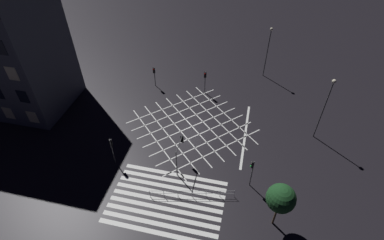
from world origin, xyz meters
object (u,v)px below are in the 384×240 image
(street_lamp_east, at_px, (269,45))
(traffic_light_median_south, at_px, (180,148))
(traffic_light_median_north, at_px, (205,78))
(traffic_light_se_main, at_px, (252,168))
(traffic_light_nw_cross, at_px, (154,73))
(traffic_light_sw_cross, at_px, (112,146))
(street_tree_near, at_px, (281,198))
(street_lamp_west, at_px, (327,100))

(street_lamp_east, bearing_deg, traffic_light_median_south, -111.56)
(traffic_light_median_north, distance_m, traffic_light_se_main, 17.63)
(traffic_light_nw_cross, relative_size, street_lamp_east, 0.40)
(traffic_light_se_main, xyz_separation_m, street_lamp_east, (0.42, 22.63, 2.70))
(traffic_light_median_north, bearing_deg, traffic_light_nw_cross, -90.48)
(traffic_light_sw_cross, relative_size, street_lamp_east, 0.46)
(street_lamp_east, xyz_separation_m, street_tree_near, (2.30, -26.73, -1.26))
(traffic_light_sw_cross, bearing_deg, street_tree_near, -101.78)
(traffic_light_se_main, height_order, traffic_light_sw_cross, traffic_light_se_main)
(traffic_light_sw_cross, distance_m, traffic_light_nw_cross, 15.98)
(traffic_light_median_south, bearing_deg, street_tree_near, -115.50)
(traffic_light_sw_cross, xyz_separation_m, street_lamp_west, (23.29, 9.81, 3.25))
(traffic_light_median_south, relative_size, street_lamp_west, 0.44)
(traffic_light_median_south, distance_m, street_lamp_east, 23.34)
(traffic_light_median_south, xyz_separation_m, street_tree_near, (10.82, -5.16, 1.42))
(traffic_light_se_main, height_order, traffic_light_nw_cross, traffic_light_se_main)
(traffic_light_nw_cross, bearing_deg, street_lamp_west, 75.35)
(traffic_light_median_north, height_order, traffic_light_se_main, traffic_light_se_main)
(traffic_light_se_main, relative_size, street_lamp_west, 0.45)
(traffic_light_sw_cross, relative_size, street_lamp_west, 0.43)
(street_lamp_east, relative_size, street_lamp_west, 0.94)
(traffic_light_sw_cross, distance_m, street_lamp_east, 28.15)
(traffic_light_median_north, bearing_deg, traffic_light_sw_cross, -25.70)
(traffic_light_median_north, xyz_separation_m, traffic_light_sw_cross, (-7.66, -15.91, 0.03))
(traffic_light_median_south, relative_size, traffic_light_nw_cross, 1.15)
(traffic_light_sw_cross, height_order, street_lamp_west, street_lamp_west)
(traffic_light_median_south, distance_m, traffic_light_nw_cross, 16.67)
(traffic_light_median_south, height_order, street_tree_near, street_tree_near)
(traffic_light_median_north, bearing_deg, street_lamp_east, 129.33)
(street_lamp_west, relative_size, street_tree_near, 1.56)
(traffic_light_sw_cross, bearing_deg, traffic_light_se_main, -89.09)
(traffic_light_se_main, distance_m, street_tree_near, 5.13)
(traffic_light_se_main, distance_m, traffic_light_nw_cross, 22.46)
(street_lamp_east, bearing_deg, traffic_light_nw_cross, -157.24)
(street_lamp_west, height_order, street_tree_near, street_lamp_west)
(traffic_light_nw_cross, bearing_deg, traffic_light_se_main, 45.54)
(traffic_light_se_main, bearing_deg, street_lamp_east, -91.05)
(traffic_light_median_north, relative_size, traffic_light_sw_cross, 0.99)
(street_lamp_east, bearing_deg, traffic_light_se_main, -91.05)
(traffic_light_nw_cross, relative_size, street_lamp_west, 0.38)
(traffic_light_median_south, xyz_separation_m, traffic_light_se_main, (8.10, -1.06, -0.02))
(traffic_light_se_main, distance_m, street_lamp_west, 12.58)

